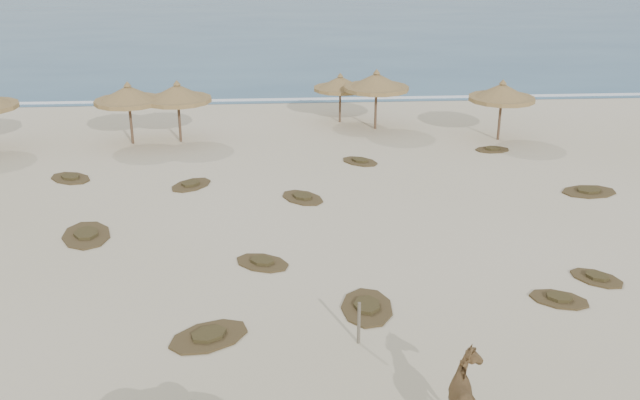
# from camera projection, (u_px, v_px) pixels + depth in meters

# --- Properties ---
(ground) EXTENTS (160.00, 160.00, 0.00)m
(ground) POSITION_uv_depth(u_px,v_px,m) (315.00, 304.00, 20.49)
(ground) COLOR beige
(ground) RESTS_ON ground
(ocean) EXTENTS (200.00, 100.00, 0.01)m
(ocean) POSITION_uv_depth(u_px,v_px,m) (280.00, 12.00, 90.34)
(ocean) COLOR #275276
(ocean) RESTS_ON ground
(foam_line) EXTENTS (70.00, 0.60, 0.01)m
(foam_line) POSITION_uv_depth(u_px,v_px,m) (290.00, 100.00, 44.70)
(foam_line) COLOR white
(foam_line) RESTS_ON ground
(palapa_1) EXTENTS (4.16, 4.16, 3.13)m
(palapa_1) POSITION_uv_depth(u_px,v_px,m) (178.00, 94.00, 35.14)
(palapa_1) COLOR brown
(palapa_1) RESTS_ON ground
(palapa_2) EXTENTS (4.37, 4.37, 3.14)m
(palapa_2) POSITION_uv_depth(u_px,v_px,m) (128.00, 95.00, 34.82)
(palapa_2) COLOR brown
(palapa_2) RESTS_ON ground
(palapa_3) EXTENTS (3.10, 3.10, 2.75)m
(palapa_3) POSITION_uv_depth(u_px,v_px,m) (340.00, 84.00, 38.84)
(palapa_3) COLOR brown
(palapa_3) RESTS_ON ground
(palapa_4) EXTENTS (4.32, 4.32, 3.22)m
(palapa_4) POSITION_uv_depth(u_px,v_px,m) (376.00, 83.00, 37.37)
(palapa_4) COLOR brown
(palapa_4) RESTS_ON ground
(palapa_5) EXTENTS (4.11, 4.11, 3.10)m
(palapa_5) POSITION_uv_depth(u_px,v_px,m) (502.00, 93.00, 35.47)
(palapa_5) COLOR brown
(palapa_5) RESTS_ON ground
(fence_post_near) EXTENTS (0.11, 0.11, 1.19)m
(fence_post_near) POSITION_uv_depth(u_px,v_px,m) (359.00, 323.00, 18.38)
(fence_post_near) COLOR #695F4F
(fence_post_near) RESTS_ON ground
(scrub_1) EXTENTS (2.28, 2.90, 0.16)m
(scrub_1) POSITION_uv_depth(u_px,v_px,m) (86.00, 235.00, 24.98)
(scrub_1) COLOR #503F23
(scrub_1) RESTS_ON ground
(scrub_2) EXTENTS (2.24, 2.04, 0.16)m
(scrub_2) POSITION_uv_depth(u_px,v_px,m) (262.00, 262.00, 22.93)
(scrub_2) COLOR #503F23
(scrub_2) RESTS_ON ground
(scrub_3) EXTENTS (2.28, 2.41, 0.16)m
(scrub_3) POSITION_uv_depth(u_px,v_px,m) (302.00, 197.00, 28.43)
(scrub_3) COLOR #503F23
(scrub_3) RESTS_ON ground
(scrub_4) EXTENTS (1.93, 1.95, 0.16)m
(scrub_4) POSITION_uv_depth(u_px,v_px,m) (597.00, 278.00, 21.92)
(scrub_4) COLOR #503F23
(scrub_4) RESTS_ON ground
(scrub_5) EXTENTS (2.47, 1.76, 0.16)m
(scrub_5) POSITION_uv_depth(u_px,v_px,m) (589.00, 191.00, 29.08)
(scrub_5) COLOR #503F23
(scrub_5) RESTS_ON ground
(scrub_6) EXTENTS (2.44, 2.35, 0.16)m
(scrub_6) POSITION_uv_depth(u_px,v_px,m) (70.00, 178.00, 30.63)
(scrub_6) COLOR #503F23
(scrub_6) RESTS_ON ground
(scrub_7) EXTENTS (2.14, 2.12, 0.16)m
(scrub_7) POSITION_uv_depth(u_px,v_px,m) (360.00, 161.00, 32.82)
(scrub_7) COLOR #503F23
(scrub_7) RESTS_ON ground
(scrub_9) EXTENTS (1.64, 2.38, 0.16)m
(scrub_9) POSITION_uv_depth(u_px,v_px,m) (367.00, 307.00, 20.24)
(scrub_9) COLOR #503F23
(scrub_9) RESTS_ON ground
(scrub_10) EXTENTS (1.76, 1.21, 0.16)m
(scrub_10) POSITION_uv_depth(u_px,v_px,m) (492.00, 149.00, 34.56)
(scrub_10) COLOR #503F23
(scrub_10) RESTS_ON ground
(scrub_11) EXTENTS (2.67, 2.41, 0.16)m
(scrub_11) POSITION_uv_depth(u_px,v_px,m) (209.00, 336.00, 18.80)
(scrub_11) COLOR #503F23
(scrub_11) RESTS_ON ground
(scrub_12) EXTENTS (2.03, 1.79, 0.16)m
(scrub_12) POSITION_uv_depth(u_px,v_px,m) (559.00, 299.00, 20.67)
(scrub_12) COLOR #503F23
(scrub_12) RESTS_ON ground
(scrub_13) EXTENTS (2.23, 2.36, 0.16)m
(scrub_13) POSITION_uv_depth(u_px,v_px,m) (191.00, 185.00, 29.84)
(scrub_13) COLOR #503F23
(scrub_13) RESTS_ON ground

